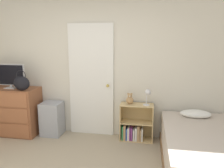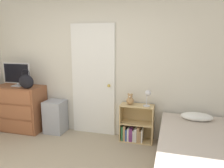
# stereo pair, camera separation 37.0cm
# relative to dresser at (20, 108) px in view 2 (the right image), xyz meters

# --- Properties ---
(wall_back) EXTENTS (10.00, 0.06, 2.55)m
(wall_back) POSITION_rel_dresser_xyz_m (1.50, 0.30, 0.83)
(wall_back) COLOR beige
(wall_back) RESTS_ON ground_plane
(door_closed) EXTENTS (0.83, 0.09, 2.05)m
(door_closed) POSITION_rel_dresser_xyz_m (1.46, 0.24, 0.58)
(door_closed) COLOR white
(door_closed) RESTS_ON ground_plane
(dresser) EXTENTS (0.95, 0.50, 0.88)m
(dresser) POSITION_rel_dresser_xyz_m (0.00, 0.00, 0.00)
(dresser) COLOR brown
(dresser) RESTS_ON ground_plane
(tv) EXTENTS (0.57, 0.16, 0.45)m
(tv) POSITION_rel_dresser_xyz_m (-0.01, 0.00, 0.68)
(tv) COLOR #B7B7BC
(tv) RESTS_ON dresser
(handbag) EXTENTS (0.30, 0.13, 0.36)m
(handbag) POSITION_rel_dresser_xyz_m (0.30, -0.14, 0.58)
(handbag) COLOR black
(handbag) RESTS_ON dresser
(storage_bin) EXTENTS (0.36, 0.35, 0.62)m
(storage_bin) POSITION_rel_dresser_xyz_m (0.74, 0.07, -0.13)
(storage_bin) COLOR #999EA8
(storage_bin) RESTS_ON ground_plane
(bookshelf) EXTENTS (0.58, 0.27, 0.66)m
(bookshelf) POSITION_rel_dresser_xyz_m (2.28, 0.11, -0.19)
(bookshelf) COLOR tan
(bookshelf) RESTS_ON ground_plane
(teddy_bear) EXTENTS (0.13, 0.13, 0.20)m
(teddy_bear) POSITION_rel_dresser_xyz_m (2.19, 0.11, 0.30)
(teddy_bear) COLOR tan
(teddy_bear) RESTS_ON bookshelf
(desk_lamp) EXTENTS (0.13, 0.12, 0.28)m
(desk_lamp) POSITION_rel_dresser_xyz_m (2.49, 0.07, 0.42)
(desk_lamp) COLOR silver
(desk_lamp) RESTS_ON bookshelf
(bed) EXTENTS (1.08, 1.84, 0.64)m
(bed) POSITION_rel_dresser_xyz_m (3.27, -0.66, -0.17)
(bed) COLOR brown
(bed) RESTS_ON ground_plane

